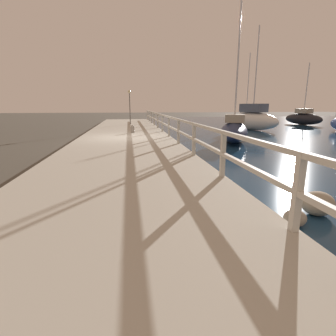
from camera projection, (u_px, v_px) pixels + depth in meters
ground_plane at (126, 143)px, 13.56m from camera, size 120.00×120.00×0.00m
dock_walkway at (126, 140)px, 13.52m from camera, size 4.73×36.00×0.33m
railing at (169, 123)px, 13.64m from camera, size 0.10×32.50×1.05m
boulder_water_edge at (295, 218)px, 4.25m from camera, size 0.37×0.33×0.28m
boulder_mid_strip at (318, 203)px, 4.67m from camera, size 0.58×0.52×0.43m
mooring_bollard at (133, 129)px, 15.52m from camera, size 0.23×0.23×0.47m
dock_lamp at (130, 99)px, 22.07m from camera, size 0.27×0.27×2.84m
sailboat_black at (303, 118)px, 26.26m from camera, size 2.20×4.59×5.88m
sailboat_teal at (246, 117)px, 30.00m from camera, size 2.19×5.34×7.47m
sailboat_white at (253, 119)px, 20.85m from camera, size 3.07×5.10×7.67m
sailboat_navy at (234, 130)px, 14.24m from camera, size 3.20×5.29×7.31m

